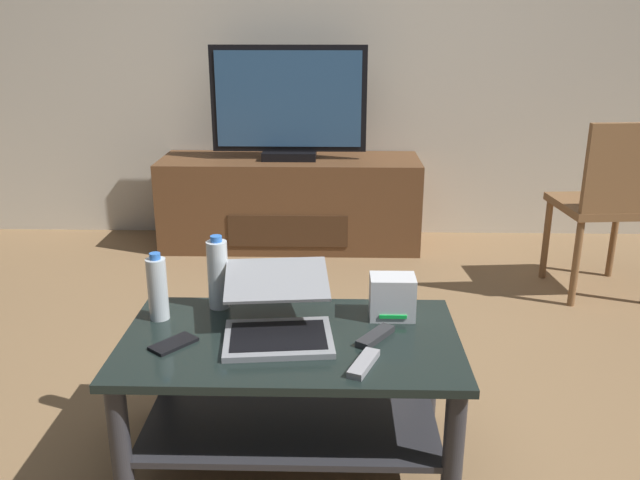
# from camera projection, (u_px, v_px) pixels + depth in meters

# --- Properties ---
(ground_plane) EXTENTS (7.68, 7.68, 0.00)m
(ground_plane) POSITION_uv_depth(u_px,v_px,m) (333.00, 444.00, 2.23)
(ground_plane) COLOR olive
(back_wall) EXTENTS (6.40, 0.12, 2.80)m
(back_wall) POSITION_uv_depth(u_px,v_px,m) (337.00, 14.00, 4.07)
(back_wall) COLOR beige
(back_wall) RESTS_ON ground
(coffee_table) EXTENTS (1.04, 0.59, 0.43)m
(coffee_table) POSITION_uv_depth(u_px,v_px,m) (290.00, 376.00, 2.07)
(coffee_table) COLOR black
(coffee_table) RESTS_ON ground
(media_cabinet) EXTENTS (1.59, 0.52, 0.56)m
(media_cabinet) POSITION_uv_depth(u_px,v_px,m) (290.00, 202.00, 4.13)
(media_cabinet) COLOR brown
(media_cabinet) RESTS_ON ground
(television) EXTENTS (0.93, 0.20, 0.67)m
(television) POSITION_uv_depth(u_px,v_px,m) (288.00, 105.00, 3.92)
(television) COLOR black
(television) RESTS_ON media_cabinet
(dining_chair) EXTENTS (0.48, 0.48, 0.92)m
(dining_chair) POSITION_uv_depth(u_px,v_px,m) (610.00, 199.00, 3.26)
(dining_chair) COLOR brown
(dining_chair) RESTS_ON ground
(laptop) EXTENTS (0.37, 0.43, 0.17)m
(laptop) POSITION_uv_depth(u_px,v_px,m) (276.00, 314.00, 2.04)
(laptop) COLOR gray
(laptop) RESTS_ON coffee_table
(router_box) EXTENTS (0.15, 0.11, 0.14)m
(router_box) POSITION_uv_depth(u_px,v_px,m) (391.00, 297.00, 2.15)
(router_box) COLOR silver
(router_box) RESTS_ON coffee_table
(water_bottle_near) EXTENTS (0.07, 0.07, 0.25)m
(water_bottle_near) POSITION_uv_depth(u_px,v_px,m) (217.00, 274.00, 2.21)
(water_bottle_near) COLOR silver
(water_bottle_near) RESTS_ON coffee_table
(water_bottle_far) EXTENTS (0.06, 0.06, 0.23)m
(water_bottle_far) POSITION_uv_depth(u_px,v_px,m) (156.00, 288.00, 2.12)
(water_bottle_far) COLOR silver
(water_bottle_far) RESTS_ON coffee_table
(cell_phone) EXTENTS (0.14, 0.15, 0.01)m
(cell_phone) POSITION_uv_depth(u_px,v_px,m) (172.00, 344.00, 1.98)
(cell_phone) COLOR black
(cell_phone) RESTS_ON coffee_table
(tv_remote) EXTENTS (0.13, 0.16, 0.02)m
(tv_remote) POSITION_uv_depth(u_px,v_px,m) (374.00, 336.00, 2.01)
(tv_remote) COLOR #2D2D30
(tv_remote) RESTS_ON coffee_table
(soundbar_remote) EXTENTS (0.10, 0.16, 0.02)m
(soundbar_remote) POSITION_uv_depth(u_px,v_px,m) (362.00, 364.00, 1.85)
(soundbar_remote) COLOR #99999E
(soundbar_remote) RESTS_ON coffee_table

